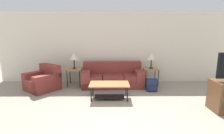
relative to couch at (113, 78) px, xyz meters
The scene contains 9 objects.
wall_back 1.18m from the couch, 83.30° to the left, with size 8.63×0.06×2.60m.
couch is the anchor object (origin of this frame).
armchair 2.32m from the couch, 169.97° to the right, with size 1.28×1.28×0.80m.
coffee_table 1.24m from the couch, 94.90° to the right, with size 1.10×0.60×0.45m.
side_table_left 1.36m from the couch, behind, with size 0.51×0.53×0.62m.
side_table_right 1.37m from the couch, ahead, with size 0.51×0.53×0.62m.
table_lamp_left 1.53m from the couch, behind, with size 0.32×0.32×0.54m.
table_lamp_right 1.53m from the couch, ahead, with size 0.32×0.32×0.54m.
backpack 1.38m from the couch, 25.34° to the right, with size 0.33×0.28×0.39m.
Camera 1 is at (-0.14, -2.72, 1.85)m, focal length 28.00 mm.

